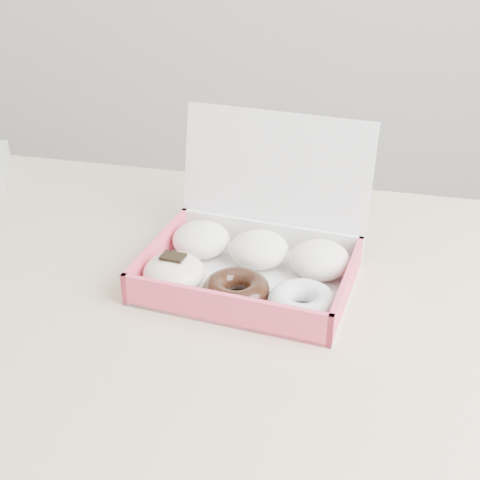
# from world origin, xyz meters

# --- Properties ---
(table) EXTENTS (1.20, 0.80, 0.75)m
(table) POSITION_xyz_m (0.00, 0.00, 0.67)
(table) COLOR tan
(table) RESTS_ON ground
(donut_box) EXTENTS (0.32, 0.28, 0.21)m
(donut_box) POSITION_xyz_m (0.24, 0.05, 0.78)
(donut_box) COLOR white
(donut_box) RESTS_ON table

